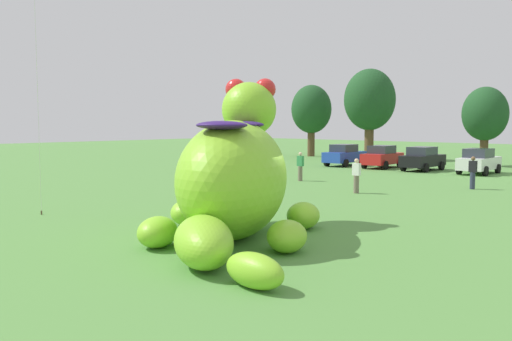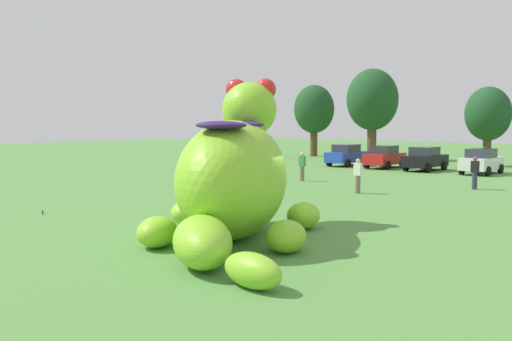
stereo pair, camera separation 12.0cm
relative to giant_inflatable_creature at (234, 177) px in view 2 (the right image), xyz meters
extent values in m
plane|color=#568E42|center=(0.45, 0.79, -1.83)|extent=(160.00, 160.00, 0.00)
ellipsoid|color=#8CD12D|center=(-0.02, 0.00, -0.06)|extent=(6.09, 7.00, 3.55)
ellipsoid|color=#8CD12D|center=(-1.49, 2.25, 2.10)|extent=(2.69, 2.75, 1.87)
sphere|color=red|center=(-2.07, 2.20, 2.80)|extent=(0.75, 0.75, 0.75)
sphere|color=red|center=(-1.21, 2.76, 2.80)|extent=(0.75, 0.75, 0.75)
ellipsoid|color=navy|center=(-0.80, 1.19, 1.58)|extent=(1.81, 1.73, 0.24)
ellipsoid|color=navy|center=(-0.02, 0.00, 1.58)|extent=(1.81, 1.73, 0.24)
ellipsoid|color=navy|center=(0.84, -1.32, 1.58)|extent=(1.81, 1.73, 0.24)
ellipsoid|color=#8CD12D|center=(-2.62, 0.38, -1.40)|extent=(1.74, 1.86, 0.87)
ellipsoid|color=#8CD12D|center=(0.68, 2.53, -1.40)|extent=(1.74, 1.86, 0.87)
ellipsoid|color=#8CD12D|center=(-0.59, -2.44, -1.40)|extent=(1.74, 1.86, 0.87)
ellipsoid|color=#8CD12D|center=(2.45, -0.46, -1.40)|extent=(1.74, 1.86, 0.87)
ellipsoid|color=#8CD12D|center=(1.96, -3.03, -1.21)|extent=(3.12, 2.84, 1.24)
ellipsoid|color=#8CD12D|center=(4.06, -3.49, -1.45)|extent=(1.69, 0.91, 0.76)
cube|color=#2347B7|center=(-13.32, 26.01, -1.11)|extent=(1.85, 4.16, 0.80)
cube|color=#2D333D|center=(-13.31, 25.86, -0.41)|extent=(1.57, 2.02, 0.60)
cylinder|color=black|center=(-14.22, 27.24, -1.51)|extent=(0.26, 0.65, 0.64)
cylinder|color=black|center=(-12.52, 27.31, -1.51)|extent=(0.26, 0.65, 0.64)
cylinder|color=black|center=(-14.12, 24.70, -1.51)|extent=(0.26, 0.65, 0.64)
cylinder|color=black|center=(-12.42, 24.77, -1.51)|extent=(0.26, 0.65, 0.64)
cube|color=red|center=(-9.99, 26.12, -1.11)|extent=(2.01, 4.22, 0.80)
cube|color=#2D333D|center=(-9.98, 25.97, -0.41)|extent=(1.64, 2.08, 0.60)
cylinder|color=black|center=(-10.94, 27.32, -1.51)|extent=(0.29, 0.66, 0.64)
cylinder|color=black|center=(-9.24, 27.46, -1.51)|extent=(0.29, 0.66, 0.64)
cylinder|color=black|center=(-10.74, 24.79, -1.51)|extent=(0.29, 0.66, 0.64)
cylinder|color=black|center=(-9.05, 24.92, -1.51)|extent=(0.29, 0.66, 0.64)
cube|color=black|center=(-6.65, 26.00, -1.11)|extent=(1.72, 4.11, 0.80)
cube|color=#2D333D|center=(-6.65, 25.85, -0.41)|extent=(1.51, 1.98, 0.60)
cylinder|color=black|center=(-7.50, 27.27, -1.51)|extent=(0.24, 0.64, 0.64)
cylinder|color=black|center=(-5.80, 27.28, -1.51)|extent=(0.24, 0.64, 0.64)
cylinder|color=black|center=(-7.49, 24.72, -1.51)|extent=(0.24, 0.64, 0.64)
cylinder|color=black|center=(-5.79, 24.73, -1.51)|extent=(0.24, 0.64, 0.64)
cube|color=white|center=(-2.65, 26.10, -1.11)|extent=(1.87, 4.17, 0.80)
cube|color=#2D333D|center=(-2.64, 25.95, -0.41)|extent=(1.58, 2.03, 0.60)
cylinder|color=black|center=(-3.55, 27.34, -1.51)|extent=(0.27, 0.65, 0.64)
cylinder|color=black|center=(-1.85, 27.41, -1.51)|extent=(0.27, 0.65, 0.64)
cylinder|color=black|center=(-3.45, 24.80, -1.51)|extent=(0.27, 0.65, 0.64)
cylinder|color=black|center=(-1.75, 24.87, -1.51)|extent=(0.27, 0.65, 0.64)
cylinder|color=brown|center=(-23.03, 34.45, -0.55)|extent=(0.73, 0.73, 2.55)
ellipsoid|color=#1E4C23|center=(-23.03, 34.45, 2.97)|extent=(4.08, 4.08, 4.90)
cylinder|color=brown|center=(-15.96, 33.99, -0.35)|extent=(0.85, 0.85, 2.96)
ellipsoid|color=#1E4C23|center=(-15.96, 33.99, 3.73)|extent=(4.73, 4.73, 5.68)
cylinder|color=brown|center=(-4.97, 33.07, -0.73)|extent=(0.63, 0.63, 2.20)
ellipsoid|color=#1E4C23|center=(-4.97, 33.07, 2.31)|extent=(3.53, 3.53, 4.23)
cylinder|color=#726656|center=(-8.74, 14.42, -1.39)|extent=(0.26, 0.26, 0.88)
cube|color=#338C4C|center=(-8.74, 14.42, -0.65)|extent=(0.38, 0.22, 0.60)
sphere|color=beige|center=(-8.74, 14.42, -0.23)|extent=(0.22, 0.22, 0.22)
cylinder|color=#726656|center=(-3.08, 11.64, -1.39)|extent=(0.26, 0.26, 0.88)
cube|color=white|center=(-3.08, 11.64, -0.65)|extent=(0.38, 0.22, 0.60)
sphere|color=beige|center=(-3.08, 11.64, -0.23)|extent=(0.22, 0.22, 0.22)
cylinder|color=#2D334C|center=(0.47, 17.17, -1.39)|extent=(0.26, 0.26, 0.88)
cube|color=black|center=(0.47, 17.17, -0.65)|extent=(0.38, 0.22, 0.60)
sphere|color=brown|center=(0.47, 17.17, -0.23)|extent=(0.22, 0.22, 0.22)
cylinder|color=brown|center=(-8.33, -1.94, -1.75)|extent=(0.06, 0.06, 0.15)
cylinder|color=silver|center=(-8.33, -1.94, 3.27)|extent=(0.01, 0.01, 9.90)
camera|label=1|loc=(11.97, -12.08, 1.66)|focal=39.79mm
camera|label=2|loc=(12.06, -12.00, 1.66)|focal=39.79mm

